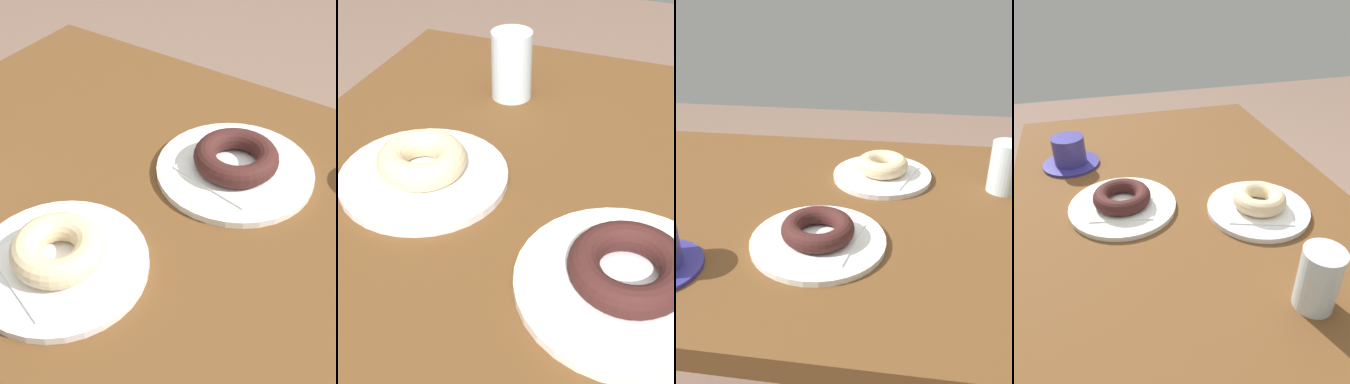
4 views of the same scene
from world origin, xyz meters
The scene contains 7 objects.
table centered at (0.00, 0.00, 0.61)m, with size 1.06×0.72×0.71m.
plate_sugar_ring centered at (-0.10, -0.14, 0.72)m, with size 0.21×0.21×0.01m, color white.
napkin_sugar_ring centered at (-0.10, -0.14, 0.72)m, with size 0.12×0.12×0.00m, color white.
donut_sugar_ring centered at (-0.10, -0.14, 0.74)m, with size 0.11×0.11×0.03m, color beige.
plate_chocolate_ring centered at (-0.01, 0.12, 0.72)m, with size 0.22×0.22×0.01m, color white.
napkin_chocolate_ring centered at (-0.01, 0.12, 0.72)m, with size 0.12×0.12×0.00m, color white.
donut_chocolate_ring centered at (-0.01, 0.12, 0.74)m, with size 0.12×0.12×0.03m, color #3C1B19.
Camera 1 is at (0.23, -0.41, 1.19)m, focal length 49.81 mm.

